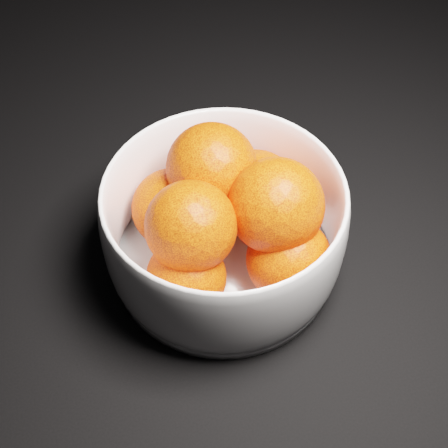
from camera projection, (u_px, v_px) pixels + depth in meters
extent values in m
cylinder|color=white|center=(224.00, 259.00, 0.61)|extent=(0.21, 0.21, 0.01)
sphere|color=#FF3F0A|center=(255.00, 193.00, 0.60)|extent=(0.09, 0.09, 0.09)
sphere|color=#FF3F0A|center=(172.00, 209.00, 0.59)|extent=(0.08, 0.08, 0.08)
sphere|color=#FF3F0A|center=(186.00, 277.00, 0.54)|extent=(0.07, 0.07, 0.07)
sphere|color=#FF3F0A|center=(289.00, 259.00, 0.55)|extent=(0.08, 0.08, 0.08)
sphere|color=#FF3F0A|center=(212.00, 168.00, 0.56)|extent=(0.08, 0.08, 0.08)
sphere|color=#FF3F0A|center=(191.00, 226.00, 0.52)|extent=(0.08, 0.08, 0.08)
sphere|color=#FF3F0A|center=(276.00, 206.00, 0.54)|extent=(0.08, 0.08, 0.08)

